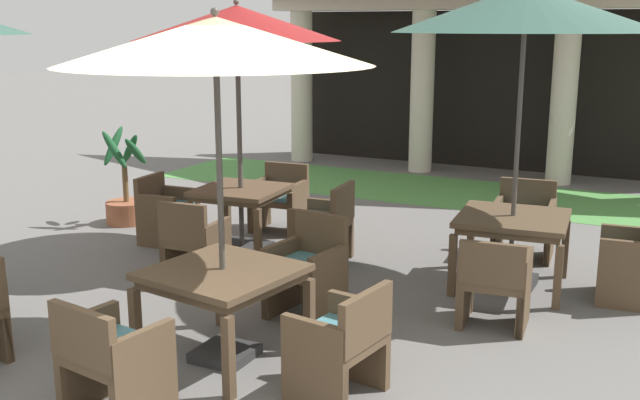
# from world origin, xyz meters

# --- Properties ---
(lawn_strip) EXTENTS (10.08, 2.12, 0.01)m
(lawn_strip) POSITION_xyz_m (0.00, 7.37, 0.00)
(lawn_strip) COLOR #519347
(lawn_strip) RESTS_ON ground
(patio_table_mid_left) EXTENTS (1.11, 1.11, 0.72)m
(patio_table_mid_left) POSITION_xyz_m (1.63, 3.50, 0.63)
(patio_table_mid_left) COLOR brown
(patio_table_mid_left) RESTS_ON ground
(patio_umbrella_mid_left) EXTENTS (2.44, 2.44, 2.92)m
(patio_umbrella_mid_left) POSITION_xyz_m (1.63, 3.50, 2.62)
(patio_umbrella_mid_left) COLOR #2D2D2D
(patio_umbrella_mid_left) RESTS_ON ground
(patio_chair_mid_left_north) EXTENTS (0.68, 0.65, 0.83)m
(patio_chair_mid_left_north) POSITION_xyz_m (1.52, 4.58, 0.40)
(patio_chair_mid_left_north) COLOR brown
(patio_chair_mid_left_north) RESTS_ON ground
(patio_chair_mid_left_south) EXTENTS (0.60, 0.56, 0.79)m
(patio_chair_mid_left_south) POSITION_xyz_m (1.73, 2.43, 0.39)
(patio_chair_mid_left_south) COLOR brown
(patio_chair_mid_left_south) RESTS_ON ground
(patio_chair_mid_left_east) EXTENTS (0.56, 0.64, 0.87)m
(patio_chair_mid_left_east) POSITION_xyz_m (2.71, 3.61, 0.41)
(patio_chair_mid_left_east) COLOR brown
(patio_chair_mid_left_east) RESTS_ON ground
(patio_table_mid_right) EXTENTS (0.98, 0.98, 0.74)m
(patio_table_mid_right) POSITION_xyz_m (-1.34, 3.29, 0.64)
(patio_table_mid_right) COLOR brown
(patio_table_mid_right) RESTS_ON ground
(patio_umbrella_mid_right) EXTENTS (2.23, 2.23, 2.77)m
(patio_umbrella_mid_right) POSITION_xyz_m (-1.34, 3.29, 2.48)
(patio_umbrella_mid_right) COLOR #2D2D2D
(patio_umbrella_mid_right) RESTS_ON ground
(patio_chair_mid_right_east) EXTENTS (0.59, 0.64, 0.87)m
(patio_chair_mid_right_east) POSITION_xyz_m (-0.34, 3.37, 0.41)
(patio_chair_mid_right_east) COLOR brown
(patio_chair_mid_right_east) RESTS_ON ground
(patio_chair_mid_right_south) EXTENTS (0.58, 0.54, 0.83)m
(patio_chair_mid_right_south) POSITION_xyz_m (-1.26, 2.29, 0.38)
(patio_chair_mid_right_south) COLOR brown
(patio_chair_mid_right_south) RESTS_ON ground
(patio_chair_mid_right_west) EXTENTS (0.58, 0.60, 0.79)m
(patio_chair_mid_right_west) POSITION_xyz_m (-2.34, 3.21, 0.38)
(patio_chair_mid_right_west) COLOR brown
(patio_chair_mid_right_west) RESTS_ON ground
(patio_chair_mid_right_north) EXTENTS (0.64, 0.59, 0.82)m
(patio_chair_mid_right_north) POSITION_xyz_m (-1.42, 4.29, 0.39)
(patio_chair_mid_right_north) COLOR brown
(patio_chair_mid_right_north) RESTS_ON ground
(patio_table_far_back) EXTENTS (1.13, 1.13, 0.72)m
(patio_table_far_back) POSITION_xyz_m (0.06, 0.87, 0.63)
(patio_table_far_back) COLOR brown
(patio_table_far_back) RESTS_ON ground
(patio_umbrella_far_back) EXTENTS (2.25, 2.25, 2.62)m
(patio_umbrella_far_back) POSITION_xyz_m (0.06, 0.87, 2.37)
(patio_umbrella_far_back) COLOR #2D2D2D
(patio_umbrella_far_back) RESTS_ON ground
(patio_chair_far_back_south) EXTENTS (0.67, 0.60, 0.81)m
(patio_chair_far_back_south) POSITION_xyz_m (-0.10, -0.19, 0.40)
(patio_chair_far_back_south) COLOR brown
(patio_chair_far_back_south) RESTS_ON ground
(patio_chair_far_back_north) EXTENTS (0.63, 0.62, 0.89)m
(patio_chair_far_back_north) POSITION_xyz_m (0.22, 1.93, 0.41)
(patio_chair_far_back_north) COLOR brown
(patio_chair_far_back_north) RESTS_ON ground
(patio_chair_far_back_east) EXTENTS (0.59, 0.67, 0.81)m
(patio_chair_far_back_east) POSITION_xyz_m (1.12, 0.71, 0.39)
(patio_chair_far_back_east) COLOR brown
(patio_chair_far_back_east) RESTS_ON ground
(potted_palm_left_edge) EXTENTS (0.53, 0.53, 1.26)m
(potted_palm_left_edge) POSITION_xyz_m (-3.36, 3.69, 0.32)
(potted_palm_left_edge) COLOR #995638
(potted_palm_left_edge) RESTS_ON ground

